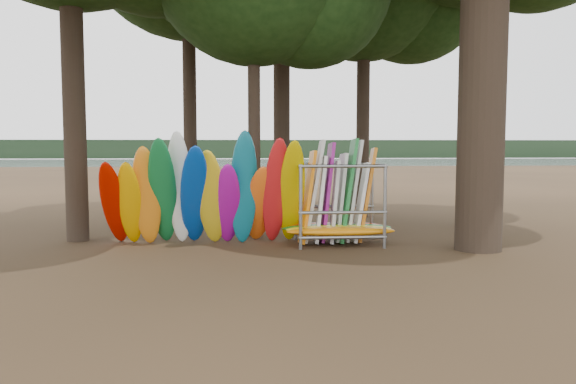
{
  "coord_description": "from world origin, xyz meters",
  "views": [
    {
      "loc": [
        -1.28,
        -13.82,
        2.66
      ],
      "look_at": [
        -0.09,
        1.5,
        1.4
      ],
      "focal_mm": 35.0,
      "sensor_mm": 36.0,
      "label": 1
    }
  ],
  "objects": [
    {
      "name": "storage_rack",
      "position": [
        1.24,
        1.16,
        1.03
      ],
      "size": [
        3.03,
        1.51,
        2.89
      ],
      "color": "gray",
      "rests_on": "ground"
    },
    {
      "name": "ground",
      "position": [
        0.0,
        0.0,
        0.0
      ],
      "size": [
        120.0,
        120.0,
        0.0
      ],
      "primitive_type": "plane",
      "color": "#47331E",
      "rests_on": "ground"
    },
    {
      "name": "far_shore",
      "position": [
        0.0,
        110.0,
        2.0
      ],
      "size": [
        160.0,
        4.0,
        4.0
      ],
      "primitive_type": "cube",
      "color": "black",
      "rests_on": "ground"
    },
    {
      "name": "kayak_row",
      "position": [
        -2.35,
        1.19,
        1.33
      ],
      "size": [
        5.4,
        2.24,
        3.19
      ],
      "color": "#B50D00",
      "rests_on": "ground"
    },
    {
      "name": "lake",
      "position": [
        0.0,
        60.0,
        0.0
      ],
      "size": [
        160.0,
        160.0,
        0.0
      ],
      "primitive_type": "plane",
      "color": "gray",
      "rests_on": "ground"
    }
  ]
}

